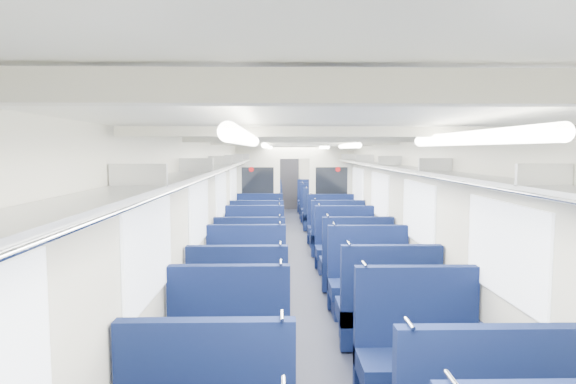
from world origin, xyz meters
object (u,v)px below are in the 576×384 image
object	(u,v)px
bulkhead	(295,191)
seat_26	(266,203)
seat_13	(356,266)
seat_17	(337,238)
end_door	(289,182)
seat_18	(260,228)
seat_10	(246,286)
seat_12	(250,267)
seat_27	(313,203)
seat_21	(323,217)
seat_19	(331,230)
seat_20	(262,217)
seat_16	(257,238)
seat_14	(254,250)
seat_9	(387,314)
seat_15	(345,251)
seat_7	(420,362)
seat_8	(239,314)
seat_25	(316,207)
seat_6	(228,361)
seat_11	(369,287)
seat_24	(265,207)
seat_22	(263,212)

from	to	relation	value
bulkhead	seat_26	distance (m)	5.27
seat_13	seat_17	size ratio (longest dim) A/B	1.00
end_door	seat_18	world-z (taller)	end_door
bulkhead	seat_10	distance (m)	5.13
seat_17	end_door	bearing A→B (deg)	95.93
seat_12	seat_27	size ratio (longest dim) A/B	1.00
seat_21	seat_19	bearing A→B (deg)	-90.00
seat_19	seat_20	world-z (taller)	same
seat_17	seat_20	bearing A→B (deg)	117.75
end_door	seat_16	world-z (taller)	end_door
seat_16	seat_27	xyz separation A→B (m)	(1.66, 6.73, 0.00)
end_door	seat_21	world-z (taller)	end_door
seat_14	seat_26	bearing A→B (deg)	90.00
seat_9	seat_15	bearing A→B (deg)	90.00
seat_16	seat_19	xyz separation A→B (m)	(1.66, 1.07, 0.00)
seat_7	seat_26	bearing A→B (deg)	97.56
end_door	seat_13	world-z (taller)	end_door
seat_8	seat_21	size ratio (longest dim) A/B	1.00
seat_13	seat_18	distance (m)	4.05
seat_13	seat_14	size ratio (longest dim) A/B	1.00
seat_13	seat_25	xyz separation A→B (m)	(0.00, 7.83, 0.00)
bulkhead	seat_18	world-z (taller)	bulkhead
seat_8	seat_26	xyz separation A→B (m)	(0.00, 11.27, 0.00)
seat_26	seat_6	bearing A→B (deg)	-90.00
seat_11	seat_12	size ratio (longest dim) A/B	1.00
seat_7	seat_15	distance (m)	4.59
seat_15	seat_18	xyz separation A→B (m)	(-1.66, 2.52, 0.00)
end_door	seat_8	bearing A→B (deg)	-93.77
seat_7	seat_11	size ratio (longest dim) A/B	1.00
seat_19	seat_21	size ratio (longest dim) A/B	1.00
bulkhead	seat_24	distance (m)	4.18
seat_8	seat_27	distance (m)	11.45
seat_12	seat_27	world-z (taller)	same
seat_21	seat_26	distance (m)	3.85
seat_16	seat_12	bearing A→B (deg)	-90.00
seat_13	seat_14	distance (m)	2.08
seat_9	seat_26	bearing A→B (deg)	98.38
seat_17	seat_9	bearing A→B (deg)	-90.00
seat_7	seat_24	bearing A→B (deg)	98.30
end_door	seat_7	size ratio (longest dim) A/B	1.64
seat_7	seat_10	distance (m)	2.90
seat_6	seat_22	xyz separation A→B (m)	(0.00, 10.05, 0.00)
seat_7	seat_14	xyz separation A→B (m)	(-1.66, 4.67, 0.00)
seat_20	seat_25	distance (m)	2.79
seat_10	seat_21	distance (m)	6.85
bulkhead	seat_12	xyz separation A→B (m)	(-0.83, -3.95, -0.86)
seat_12	seat_9	bearing A→B (deg)	-52.74
seat_7	seat_20	xyz separation A→B (m)	(-1.66, 9.00, 0.00)
end_door	seat_12	bearing A→B (deg)	-94.55
seat_10	seat_14	distance (m)	2.29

